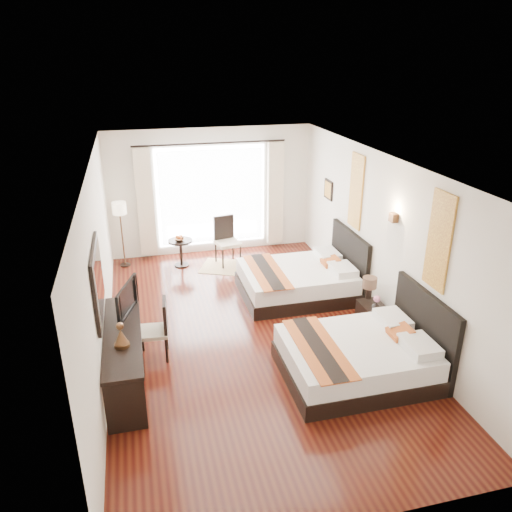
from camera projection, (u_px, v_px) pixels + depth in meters
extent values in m
cube|color=#360D09|center=(251.00, 332.00, 8.24)|extent=(4.50, 7.50, 0.01)
cube|color=white|center=(250.00, 164.00, 7.17)|extent=(4.50, 7.50, 0.02)
cube|color=silver|center=(383.00, 241.00, 8.20)|extent=(0.01, 7.50, 2.80)
cube|color=silver|center=(99.00, 268.00, 7.20)|extent=(0.01, 7.50, 2.80)
cube|color=silver|center=(211.00, 192.00, 11.06)|extent=(4.50, 0.01, 2.80)
cube|color=silver|center=(350.00, 411.00, 4.34)|extent=(4.50, 0.01, 2.80)
cube|color=white|center=(211.00, 196.00, 11.08)|extent=(2.40, 0.02, 2.20)
cube|color=white|center=(212.00, 197.00, 11.03)|extent=(2.30, 0.02, 2.10)
cube|color=beige|center=(145.00, 203.00, 10.67)|extent=(0.35, 0.14, 2.35)
cube|color=beige|center=(275.00, 194.00, 11.33)|extent=(0.35, 0.14, 2.35)
cube|color=maroon|center=(439.00, 241.00, 6.64)|extent=(0.03, 0.50, 1.35)
cube|color=maroon|center=(356.00, 191.00, 8.98)|extent=(0.03, 0.50, 1.35)
cube|color=#4B301B|center=(394.00, 218.00, 7.68)|extent=(0.10, 0.14, 0.14)
cube|color=black|center=(97.00, 281.00, 6.42)|extent=(0.04, 1.25, 0.95)
cube|color=white|center=(99.00, 281.00, 6.43)|extent=(0.01, 1.12, 0.82)
cube|color=black|center=(354.00, 368.00, 7.10)|extent=(2.01, 1.57, 0.25)
cube|color=silver|center=(356.00, 352.00, 6.99)|extent=(1.95, 1.53, 0.29)
cube|color=black|center=(424.00, 330.00, 7.15)|extent=(0.08, 1.57, 1.18)
cube|color=#AC521B|center=(318.00, 348.00, 6.81)|extent=(0.54, 1.63, 0.02)
cube|color=black|center=(296.00, 289.00, 9.44)|extent=(2.03, 1.58, 0.25)
cube|color=silver|center=(296.00, 276.00, 9.33)|extent=(1.97, 1.54, 0.30)
cube|color=black|center=(349.00, 261.00, 9.49)|extent=(0.08, 1.58, 1.19)
cube|color=#AC521B|center=(267.00, 271.00, 9.15)|extent=(0.54, 1.64, 0.02)
cube|color=black|center=(371.00, 316.00, 8.28)|extent=(0.37, 0.46, 0.44)
cylinder|color=black|center=(369.00, 293.00, 8.23)|extent=(0.10, 0.10, 0.20)
cylinder|color=#3E2A1D|center=(370.00, 282.00, 8.16)|extent=(0.24, 0.24, 0.18)
imported|color=black|center=(377.00, 303.00, 7.98)|extent=(0.15, 0.15, 0.14)
cube|color=black|center=(125.00, 356.00, 6.92)|extent=(0.50, 2.20, 0.76)
imported|color=black|center=(122.00, 299.00, 7.18)|extent=(0.37, 0.80, 0.47)
cube|color=beige|center=(153.00, 332.00, 7.41)|extent=(0.47, 0.47, 0.06)
cube|color=black|center=(165.00, 315.00, 7.34)|extent=(0.08, 0.41, 0.48)
cylinder|color=black|center=(125.00, 265.00, 10.77)|extent=(0.21, 0.21, 0.03)
cylinder|color=#4B301B|center=(123.00, 238.00, 10.54)|extent=(0.03, 0.03, 1.20)
cylinder|color=#FEEDC7|center=(119.00, 208.00, 10.28)|extent=(0.28, 0.28, 0.25)
cylinder|color=black|center=(181.00, 253.00, 10.66)|extent=(0.51, 0.51, 0.59)
imported|color=#49261A|center=(179.00, 240.00, 10.50)|extent=(0.27, 0.27, 0.05)
cube|color=beige|center=(228.00, 243.00, 10.68)|extent=(0.57, 0.57, 0.06)
cube|color=black|center=(224.00, 227.00, 10.74)|extent=(0.45, 0.14, 0.54)
cube|color=tan|center=(231.00, 267.00, 10.67)|extent=(1.46, 1.26, 0.01)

